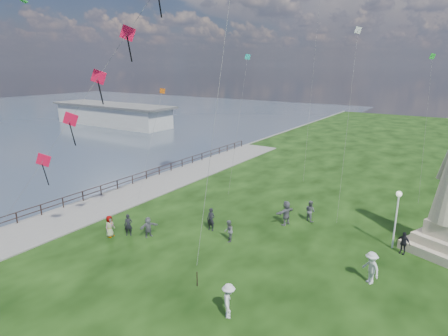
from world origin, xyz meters
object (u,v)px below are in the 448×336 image
Objects in this scene: person_0 at (128,225)px; person_7 at (310,211)px; person_6 at (211,219)px; lamppost at (397,207)px; pier_pavilion at (112,114)px; person_2 at (229,301)px; person_8 at (371,268)px; person_11 at (286,213)px; person_5 at (148,227)px; person_1 at (229,231)px; person_10 at (110,226)px; person_9 at (403,243)px.

person_7 is at bearing 5.43° from person_0.
lamppost is at bearing 16.33° from person_6.
pier_pavilion is 68.48m from person_2.
person_8 is at bearing -93.14° from lamppost.
person_11 reaches higher than person_6.
lamppost is 7.89m from person_11.
pier_pavilion is at bearing 72.43° from person_5.
person_11 is (2.16, 4.83, 0.19)m from person_1.
person_0 is 0.84× the size of person_8.
person_7 is (8.66, 9.11, 0.10)m from person_5.
person_7 is 2.15m from person_11.
person_10 is at bearing 143.53° from person_5.
person_0 reaches higher than person_5.
person_7 reaches higher than person_1.
person_9 is (10.48, 4.80, -0.02)m from person_1.
pier_pavilion is at bearing 155.21° from lamppost.
person_2 reaches higher than person_7.
person_11 reaches higher than person_8.
person_2 is 10.08m from person_6.
person_8 reaches higher than person_6.
person_1 is 0.87× the size of person_2.
person_5 is at bearing 32.77° from person_2.
lamppost is at bearing 89.92° from person_1.
person_0 is 6.01m from person_6.
lamppost is 17.08m from person_5.
person_8 is at bearing 75.22° from person_11.
person_5 is at bearing -13.87° from person_0.
person_8 is at bearing 158.32° from person_7.
person_11 reaches higher than person_1.
person_9 is (0.98, 4.77, -0.20)m from person_8.
person_1 is at bearing 87.73° from person_7.
person_8 reaches higher than person_7.
person_10 is at bearing -176.45° from person_0.
person_9 is (7.03, -1.76, -0.09)m from person_7.
person_1 is 8.57m from person_10.
person_10 is (-2.33, -1.51, 0.04)m from person_5.
pier_pavilion is 17.23× the size of person_6.
person_9 is (6.06, 11.68, -0.13)m from person_2.
pier_pavilion is 16.75× the size of person_2.
lamppost is 11.34m from person_1.
person_1 is 1.02× the size of person_9.
person_2 is 8.58m from person_8.
person_6 is at bearing -22.27° from person_5.
person_6 is at bearing -139.73° from person_1.
person_7 reaches higher than person_10.
person_5 is 0.78× the size of person_11.
person_1 is at bearing -43.33° from person_5.
person_8 is (14.72, 2.58, 0.21)m from person_5.
person_9 is at bearing 86.07° from person_1.
person_1 is 0.98× the size of person_10.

